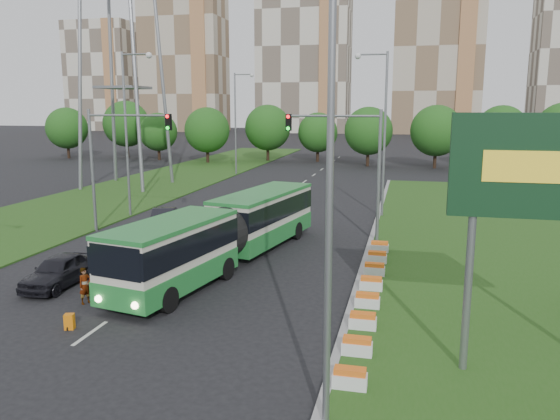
% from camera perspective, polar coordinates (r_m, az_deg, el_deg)
% --- Properties ---
extents(ground, '(360.00, 360.00, 0.00)m').
position_cam_1_polar(ground, '(25.40, -6.06, -8.03)').
color(ground, black).
rests_on(ground, ground).
extents(grass_median, '(14.00, 60.00, 0.15)m').
position_cam_1_polar(grass_median, '(32.08, 21.73, -4.61)').
color(grass_median, '#244F16').
rests_on(grass_median, ground).
extents(median_kerb, '(0.30, 60.00, 0.18)m').
position_cam_1_polar(median_kerb, '(31.77, 9.22, -4.09)').
color(median_kerb, gray).
rests_on(median_kerb, ground).
extents(left_verge, '(12.00, 110.00, 0.10)m').
position_cam_1_polar(left_verge, '(54.93, -15.22, 1.92)').
color(left_verge, '#244F16').
rests_on(left_verge, ground).
extents(lane_markings, '(0.20, 100.00, 0.01)m').
position_cam_1_polar(lane_markings, '(44.82, -1.24, 0.29)').
color(lane_markings, beige).
rests_on(lane_markings, ground).
extents(flower_planters, '(1.10, 15.90, 0.60)m').
position_cam_1_polar(flower_planters, '(23.69, 9.32, -8.38)').
color(flower_planters, silver).
rests_on(flower_planters, grass_median).
extents(billboard, '(6.00, 0.37, 8.00)m').
position_cam_1_polar(billboard, '(17.28, 27.18, 2.91)').
color(billboard, gray).
rests_on(billboard, ground).
extents(traffic_mast_median, '(5.76, 0.32, 8.00)m').
position_cam_1_polar(traffic_mast_median, '(32.94, 7.54, 5.79)').
color(traffic_mast_median, gray).
rests_on(traffic_mast_median, ground).
extents(traffic_mast_left, '(5.76, 0.32, 8.00)m').
position_cam_1_polar(traffic_mast_left, '(36.75, -16.99, 5.93)').
color(traffic_mast_left, gray).
rests_on(traffic_mast_left, ground).
extents(street_lamps, '(36.00, 60.00, 12.00)m').
position_cam_1_polar(street_lamps, '(34.55, -5.47, 7.15)').
color(street_lamps, gray).
rests_on(street_lamps, ground).
extents(tree_line, '(120.00, 8.00, 9.00)m').
position_cam_1_polar(tree_line, '(77.76, 14.85, 7.74)').
color(tree_line, '#1E5115').
rests_on(tree_line, ground).
extents(apartment_tower_west, '(26.00, 15.00, 48.00)m').
position_cam_1_polar(apartment_tower_west, '(188.15, -9.96, 15.48)').
color(apartment_tower_west, '#B8AD94').
rests_on(apartment_tower_west, ground).
extents(apartment_tower_cwest, '(28.00, 15.00, 52.00)m').
position_cam_1_polar(apartment_tower_cwest, '(176.69, 2.56, 16.59)').
color(apartment_tower_cwest, beige).
rests_on(apartment_tower_cwest, ground).
extents(apartment_tower_ceast, '(25.00, 15.00, 50.00)m').
position_cam_1_polar(apartment_tower_ceast, '(173.61, 16.17, 15.96)').
color(apartment_tower_ceast, '#B8AD94').
rests_on(apartment_tower_ceast, ground).
extents(midrise_west, '(22.00, 14.00, 36.00)m').
position_cam_1_polar(midrise_west, '(201.33, -17.99, 13.09)').
color(midrise_west, beige).
rests_on(midrise_west, ground).
extents(articulated_bus, '(2.68, 17.21, 2.83)m').
position_cam_1_polar(articulated_bus, '(28.66, -5.73, -2.24)').
color(articulated_bus, beige).
rests_on(articulated_bus, ground).
extents(car_left_near, '(1.77, 4.31, 1.46)m').
position_cam_1_polar(car_left_near, '(27.22, -22.11, -5.89)').
color(car_left_near, black).
rests_on(car_left_near, ground).
extents(car_left_far, '(2.67, 4.44, 1.38)m').
position_cam_1_polar(car_left_far, '(37.58, -12.07, -0.93)').
color(car_left_far, black).
rests_on(car_left_far, ground).
extents(pedestrian, '(0.57, 0.67, 1.57)m').
position_cam_1_polar(pedestrian, '(24.46, -19.70, -7.45)').
color(pedestrian, gray).
rests_on(pedestrian, ground).
extents(shopping_trolley, '(0.34, 0.36, 0.58)m').
position_cam_1_polar(shopping_trolley, '(22.14, -21.14, -10.83)').
color(shopping_trolley, orange).
rests_on(shopping_trolley, ground).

